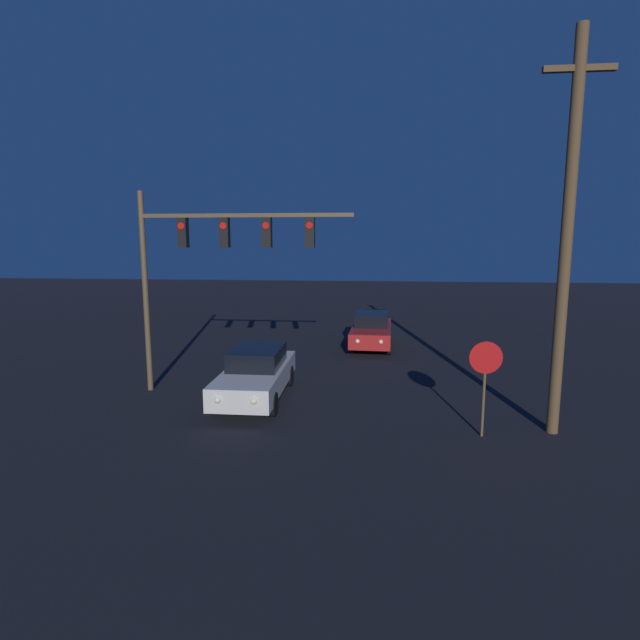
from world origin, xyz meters
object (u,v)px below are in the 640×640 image
car_far (372,330)px  utility_pole (567,234)px  stop_sign (485,370)px  traffic_signal_mast (210,252)px  car_near (256,373)px

car_far → utility_pole: 11.67m
car_far → utility_pole: size_ratio=0.51×
stop_sign → utility_pole: bearing=14.0°
car_far → stop_sign: (2.74, -10.37, 0.90)m
stop_sign → traffic_signal_mast: bearing=159.3°
car_near → car_far: 8.70m
traffic_signal_mast → stop_sign: 8.72m
stop_sign → utility_pole: 3.76m
car_far → stop_sign: bearing=107.1°
utility_pole → car_near: bearing=166.4°
car_far → traffic_signal_mast: (-5.00, -7.44, 3.66)m
stop_sign → utility_pole: size_ratio=0.25×
traffic_signal_mast → utility_pole: size_ratio=0.69×
traffic_signal_mast → car_near: bearing=-19.6°
utility_pole → car_far: bearing=114.7°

